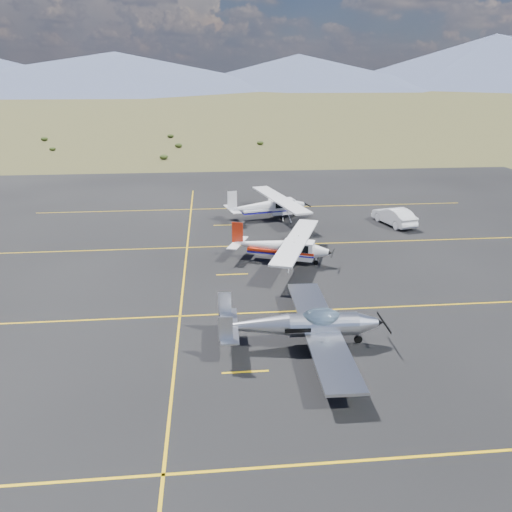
# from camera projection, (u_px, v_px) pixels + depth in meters

# --- Properties ---
(ground) EXTENTS (1600.00, 1600.00, 0.00)m
(ground) POSITION_uv_depth(u_px,v_px,m) (301.00, 329.00, 24.61)
(ground) COLOR #383D1C
(ground) RESTS_ON ground
(apron) EXTENTS (72.00, 72.00, 0.02)m
(apron) POSITION_uv_depth(u_px,v_px,m) (280.00, 276.00, 31.15)
(apron) COLOR black
(apron) RESTS_ON ground
(aircraft_low_wing) EXTENTS (7.31, 10.23, 2.23)m
(aircraft_low_wing) POSITION_uv_depth(u_px,v_px,m) (304.00, 325.00, 22.78)
(aircraft_low_wing) COLOR silver
(aircraft_low_wing) RESTS_ON apron
(aircraft_cessna) EXTENTS (7.00, 9.73, 2.51)m
(aircraft_cessna) POSITION_uv_depth(u_px,v_px,m) (281.00, 246.00, 33.11)
(aircraft_cessna) COLOR white
(aircraft_cessna) RESTS_ON apron
(aircraft_plain) EXTENTS (6.81, 10.53, 2.67)m
(aircraft_plain) POSITION_uv_depth(u_px,v_px,m) (268.00, 206.00, 43.09)
(aircraft_plain) COLOR white
(aircraft_plain) RESTS_ON apron
(sedan) EXTENTS (2.65, 4.72, 1.47)m
(sedan) POSITION_uv_depth(u_px,v_px,m) (394.00, 216.00, 41.50)
(sedan) COLOR white
(sedan) RESTS_ON apron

